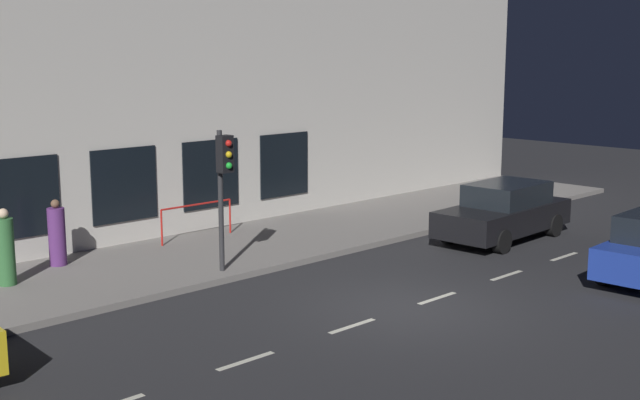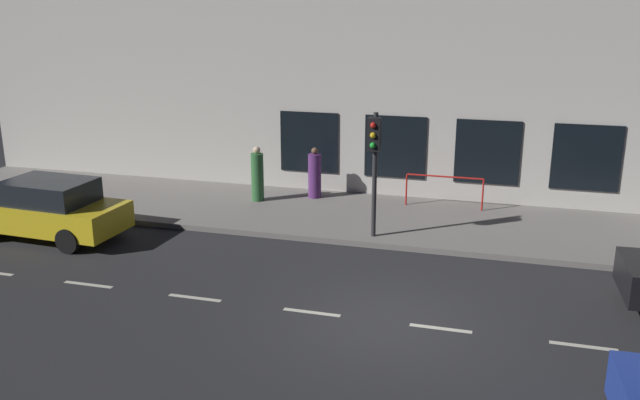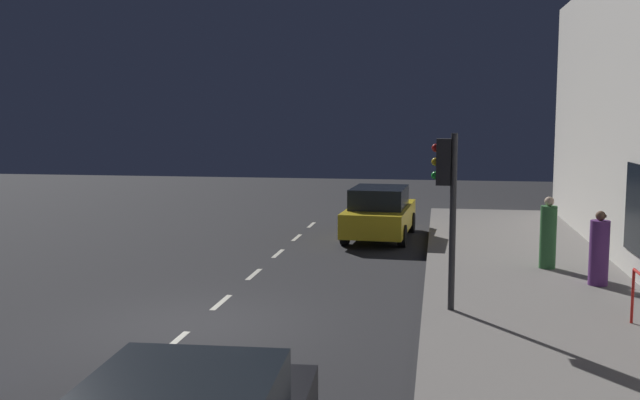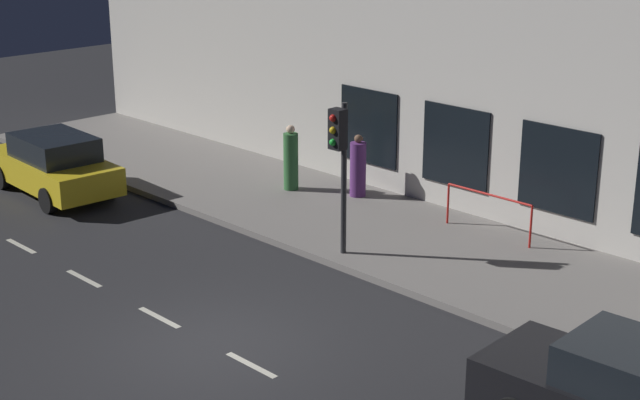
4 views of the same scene
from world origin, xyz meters
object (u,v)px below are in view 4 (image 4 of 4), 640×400
at_px(traffic_light, 340,148).
at_px(parked_car_1, 54,165).
at_px(pedestrian_1, 291,160).
at_px(pedestrian_0, 358,168).

distance_m(traffic_light, parked_car_1, 8.78).
height_order(traffic_light, pedestrian_1, traffic_light).
xyz_separation_m(traffic_light, pedestrian_1, (2.42, 4.09, -1.55)).
xyz_separation_m(pedestrian_0, pedestrian_1, (-0.82, 1.59, 0.06)).
bearing_deg(pedestrian_0, traffic_light, -16.59).
distance_m(parked_car_1, pedestrian_0, 7.81).
relative_size(traffic_light, pedestrian_1, 1.93).
xyz_separation_m(traffic_light, parked_car_1, (-1.88, 8.40, -1.69)).
xyz_separation_m(traffic_light, pedestrian_0, (3.24, 2.50, -1.61)).
bearing_deg(pedestrian_1, parked_car_1, 128.15).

